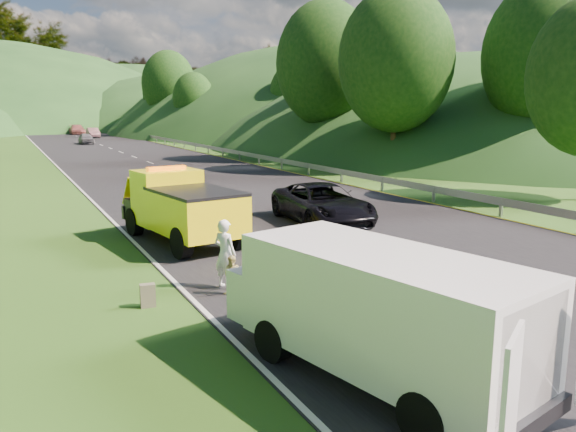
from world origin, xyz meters
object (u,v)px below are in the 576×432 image
tow_truck (181,207)px  worker (496,382)px  child (233,296)px  passing_suv (322,224)px  suitcase (148,296)px  white_van (375,308)px  spare_tire (525,391)px  woman (226,288)px

tow_truck → worker: (1.73, -11.66, -1.17)m
child → passing_suv: (6.08, 6.25, 0.00)m
worker → passing_suv: size_ratio=0.34×
child → suitcase: bearing=-144.2°
worker → passing_suv: (3.87, 12.10, 0.00)m
white_van → suitcase: (-2.47, 4.99, -0.95)m
passing_suv → spare_tire: bearing=-100.8°
child → worker: size_ratio=0.52×
tow_truck → white_van: tow_truck is taller
worker → white_van: bearing=122.1°
child → spare_tire: bearing=-28.8°
white_van → passing_suv: (5.56, 11.09, -1.21)m
child → passing_suv: bearing=86.1°
tow_truck → spare_tire: size_ratio=7.92×
white_van → worker: 2.31m
passing_suv → suitcase: bearing=-137.2°
spare_tire → passing_suv: (3.69, 12.51, 0.00)m
tow_truck → white_van: size_ratio=0.91×
white_van → passing_suv: 12.46m
suitcase → worker: bearing=-55.3°
white_van → spare_tire: (1.87, -1.42, -1.21)m
tow_truck → suitcase: tow_truck is taller
white_van → tow_truck: bearing=77.8°
woman → tow_truck: bearing=-34.6°
tow_truck → worker: tow_truck is taller
woman → worker: 6.80m
suitcase → passing_suv: bearing=37.2°
tow_truck → spare_tire: tow_truck is taller
woman → passing_suv: size_ratio=0.32×
white_van → spare_tire: white_van is taller
tow_truck → worker: 11.84m
passing_suv → child: bearing=-128.6°
white_van → suitcase: 5.65m
tow_truck → suitcase: size_ratio=11.05×
white_van → passing_suv: size_ratio=1.20×
suitcase → child: bearing=-4.5°
tow_truck → white_van: (0.04, -10.64, 0.04)m
spare_tire → tow_truck: bearing=99.0°
tow_truck → child: (-0.48, -5.81, -1.17)m
suitcase → spare_tire: 7.75m
child → suitcase: 1.97m
white_van → woman: bearing=82.7°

